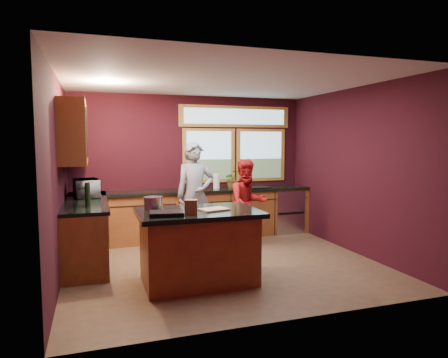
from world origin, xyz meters
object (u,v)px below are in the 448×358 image
person_red (248,203)px  stock_pot (153,204)px  island (198,246)px  cutting_board (214,209)px  person_grey (195,195)px

person_red → stock_pot: 2.20m
person_red → island: bearing=-137.8°
cutting_board → island: bearing=166.0°
island → person_red: 1.90m
island → person_grey: bearing=77.2°
person_red → cutting_board: (-1.04, -1.46, 0.19)m
island → person_grey: person_grey is taller
person_grey → stock_pot: (-0.93, -1.54, 0.13)m
stock_pot → island: bearing=-15.3°
island → cutting_board: size_ratio=4.43×
person_red → stock_pot: bearing=-151.3°
island → stock_pot: stock_pot is taller
person_red → cutting_board: 1.80m
person_red → stock_pot: size_ratio=6.36×
person_red → cutting_board: bearing=-131.9°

